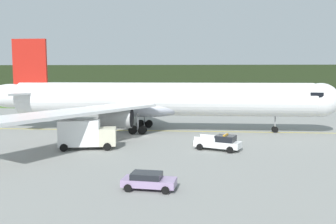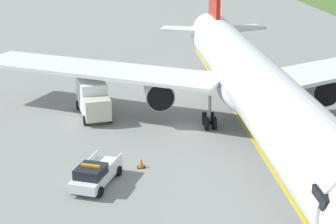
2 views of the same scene
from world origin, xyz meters
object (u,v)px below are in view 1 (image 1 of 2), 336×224
object	(u,v)px
ops_pickup_truck	(219,142)
apron_cone	(195,141)
airliner	(156,100)
catering_truck	(86,134)
staff_car	(148,180)

from	to	relation	value
ops_pickup_truck	apron_cone	bearing A→B (deg)	128.34
ops_pickup_truck	airliner	bearing A→B (deg)	122.53
catering_truck	staff_car	size ratio (longest dim) A/B	1.61
ops_pickup_truck	staff_car	world-z (taller)	ops_pickup_truck
airliner	ops_pickup_truck	size ratio (longest dim) A/B	9.61
ops_pickup_truck	staff_car	xyz separation A→B (m)	(-6.43, -14.49, -0.20)
apron_cone	catering_truck	bearing A→B (deg)	-163.16
airliner	apron_cone	distance (m)	12.46
catering_truck	staff_car	distance (m)	16.81
ops_pickup_truck	staff_car	distance (m)	15.85
ops_pickup_truck	staff_car	bearing A→B (deg)	-113.92
airliner	catering_truck	bearing A→B (deg)	-116.27
airliner	apron_cone	size ratio (longest dim) A/B	71.15
catering_truck	staff_car	world-z (taller)	catering_truck
staff_car	catering_truck	bearing A→B (deg)	122.80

